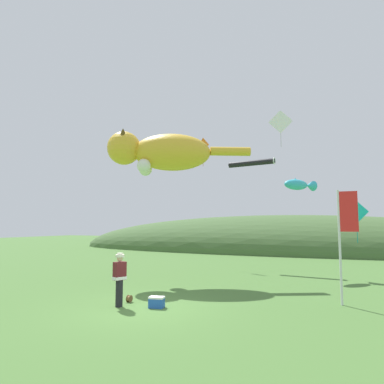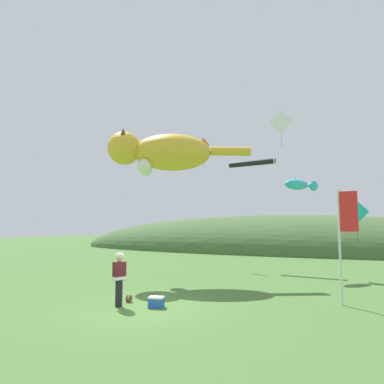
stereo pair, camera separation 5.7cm
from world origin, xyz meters
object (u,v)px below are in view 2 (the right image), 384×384
kite_giant_cat (162,153)px  kite_diamond_orange (204,146)px  picnic_cooler (156,302)px  kite_diamond_teal (357,212)px  kite_tube_streamer (252,163)px  kite_fish_windsock (300,185)px  festival_banner_pole (344,229)px  festival_attendant (119,278)px  kite_diamond_white (281,122)px  kite_spool (129,299)px

kite_giant_cat → kite_diamond_orange: bearing=93.8°
picnic_cooler → kite_diamond_teal: size_ratio=0.27×
picnic_cooler → kite_tube_streamer: (0.36, 11.81, 6.60)m
kite_diamond_teal → kite_diamond_orange: kite_diamond_orange is taller
kite_fish_windsock → festival_banner_pole: bearing=-71.9°
festival_attendant → kite_diamond_orange: size_ratio=0.84×
kite_diamond_white → kite_spool: bearing=-106.8°
festival_banner_pole → kite_diamond_teal: size_ratio=1.94×
festival_attendant → kite_tube_streamer: (1.58, 12.20, 5.83)m
festival_banner_pole → kite_giant_cat: (-8.63, 2.54, 3.94)m
kite_spool → kite_fish_windsock: size_ratio=0.12×
kite_diamond_teal → kite_diamond_orange: 11.73m
kite_spool → kite_giant_cat: bearing=107.2°
festival_attendant → kite_fish_windsock: (4.79, 10.00, 4.00)m
kite_spool → festival_banner_pole: 7.90m
festival_attendant → kite_diamond_white: size_ratio=0.73×
kite_tube_streamer → kite_diamond_teal: 7.85m
kite_diamond_teal → kite_diamond_white: size_ratio=0.83×
festival_banner_pole → kite_diamond_teal: festival_banner_pole is taller
kite_spool → kite_diamond_orange: size_ratio=0.12×
festival_attendant → picnic_cooler: festival_attendant is taller
kite_diamond_orange → kite_diamond_white: 5.68m
kite_fish_windsock → picnic_cooler: bearing=-110.4°
festival_attendant → kite_tube_streamer: bearing=82.6°
picnic_cooler → kite_diamond_white: bearing=79.4°
festival_banner_pole → kite_diamond_orange: size_ratio=1.87×
festival_banner_pole → kite_giant_cat: bearing=163.6°
kite_giant_cat → kite_diamond_teal: (9.19, 2.65, -3.20)m
kite_tube_streamer → kite_diamond_teal: bearing=-32.1°
kite_spool → kite_tube_streamer: kite_tube_streamer is taller
kite_giant_cat → picnic_cooler: bearing=-62.2°
picnic_cooler → kite_tube_streamer: bearing=88.2°
picnic_cooler → kite_diamond_teal: (6.34, 8.06, 3.14)m
festival_banner_pole → kite_diamond_white: kite_diamond_white is taller
festival_attendant → kite_giant_cat: bearing=105.8°
festival_banner_pole → kite_giant_cat: kite_giant_cat is taller
festival_attendant → kite_giant_cat: kite_giant_cat is taller
kite_fish_windsock → kite_diamond_orange: kite_diamond_orange is taller
picnic_cooler → festival_banner_pole: (5.77, 2.87, 2.40)m
kite_spool → kite_fish_windsock: bearing=62.5°
kite_diamond_white → kite_tube_streamer: bearing=-173.8°
kite_spool → kite_diamond_orange: kite_diamond_orange is taller
kite_tube_streamer → kite_diamond_white: size_ratio=1.31×
picnic_cooler → kite_spool: bearing=166.9°
festival_attendant → kite_giant_cat: size_ratio=0.26×
kite_spool → kite_diamond_orange: bearing=99.6°
kite_tube_streamer → festival_attendant: bearing=-97.4°
kite_diamond_orange → kite_diamond_teal: bearing=-24.1°
festival_banner_pole → kite_fish_windsock: kite_fish_windsock is taller
kite_spool → picnic_cooler: 1.31m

